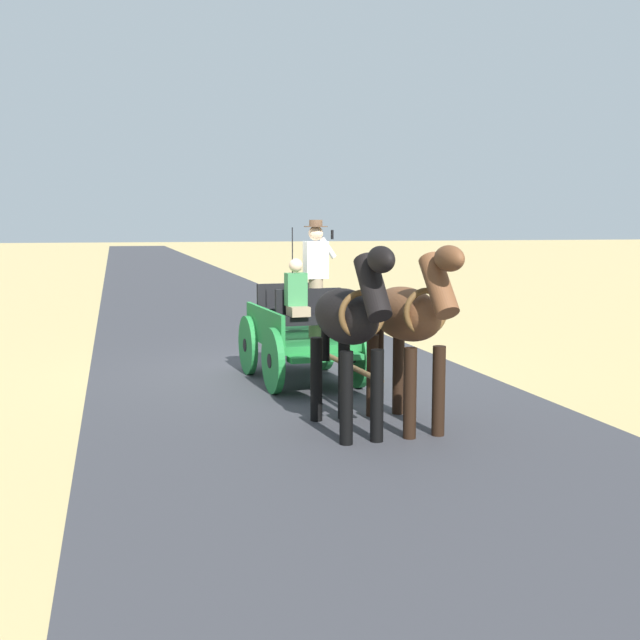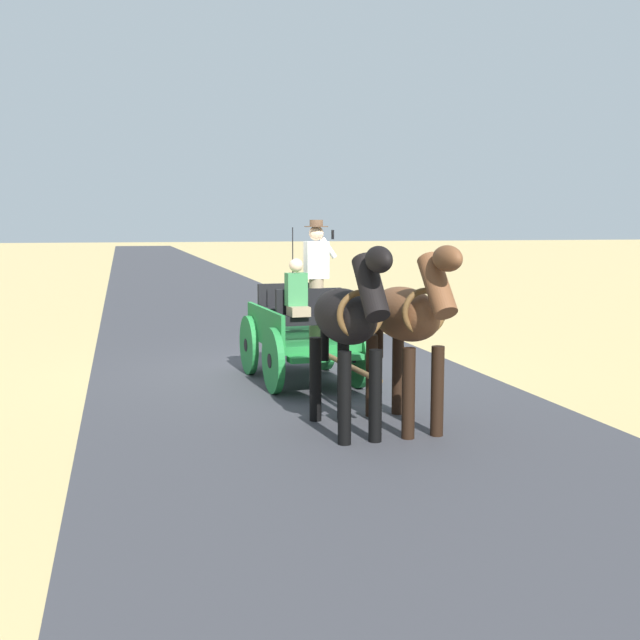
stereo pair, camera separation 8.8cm
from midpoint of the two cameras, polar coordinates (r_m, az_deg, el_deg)
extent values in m
plane|color=tan|center=(12.65, -2.37, -3.97)|extent=(200.00, 200.00, 0.00)
cube|color=#38383D|center=(12.65, -2.37, -3.95)|extent=(6.22, 160.00, 0.01)
cube|color=#1E7233|center=(11.95, -1.24, -1.41)|extent=(1.34, 2.27, 0.12)
cube|color=#1E7233|center=(12.09, 1.34, 0.03)|extent=(0.20, 2.09, 0.44)
cube|color=#1E7233|center=(11.76, -3.90, -0.18)|extent=(0.20, 2.09, 0.44)
cube|color=#1E7233|center=(10.82, 0.66, -2.84)|extent=(1.09, 0.31, 0.08)
cube|color=#1E7233|center=(13.12, -2.78, -1.45)|extent=(0.73, 0.25, 0.06)
cube|color=black|center=(11.33, -0.34, 0.06)|extent=(1.04, 0.43, 0.14)
cube|color=black|center=(11.47, -0.62, 1.26)|extent=(1.02, 0.15, 0.44)
cube|color=black|center=(12.37, -1.92, 0.65)|extent=(1.04, 0.43, 0.14)
cube|color=black|center=(12.52, -2.15, 1.74)|extent=(1.02, 0.15, 0.44)
cylinder|color=#1E7233|center=(11.47, 3.01, -2.68)|extent=(0.16, 0.96, 0.96)
cylinder|color=black|center=(11.47, 3.01, -2.68)|extent=(0.13, 0.22, 0.21)
cylinder|color=#1E7233|center=(11.07, -3.28, -3.04)|extent=(0.16, 0.96, 0.96)
cylinder|color=black|center=(11.07, -3.28, -3.04)|extent=(0.13, 0.22, 0.21)
cylinder|color=#1E7233|center=(12.90, 0.52, -1.59)|extent=(0.16, 0.96, 0.96)
cylinder|color=black|center=(12.90, 0.52, -1.59)|extent=(0.13, 0.22, 0.21)
cylinder|color=#1E7233|center=(12.55, -5.11, -1.86)|extent=(0.16, 0.96, 0.96)
cylinder|color=black|center=(12.55, -5.11, -1.86)|extent=(0.13, 0.22, 0.21)
cylinder|color=brown|center=(9.91, 2.51, -3.47)|extent=(0.20, 2.00, 0.07)
cylinder|color=black|center=(11.18, -1.81, 3.57)|extent=(0.02, 0.02, 1.30)
cylinder|color=#998466|center=(11.62, -0.06, 0.89)|extent=(0.22, 0.22, 0.90)
cube|color=silver|center=(11.56, -0.06, 4.48)|extent=(0.35, 0.24, 0.56)
sphere|color=beige|center=(11.55, -0.06, 6.47)|extent=(0.22, 0.22, 0.22)
cylinder|color=#473323|center=(11.55, -0.06, 6.96)|extent=(0.36, 0.36, 0.01)
cylinder|color=#473323|center=(11.55, -0.06, 7.21)|extent=(0.20, 0.20, 0.10)
cylinder|color=silver|center=(11.58, 0.85, 5.38)|extent=(0.27, 0.10, 0.32)
cube|color=black|center=(11.57, 1.17, 6.37)|extent=(0.02, 0.07, 0.14)
cube|color=#998466|center=(11.12, -1.38, 0.66)|extent=(0.30, 0.34, 0.14)
cube|color=#387F47|center=(11.21, -1.56, 2.30)|extent=(0.31, 0.22, 0.48)
sphere|color=beige|center=(11.18, -1.57, 4.09)|extent=(0.20, 0.20, 0.20)
ellipsoid|color=brown|center=(9.21, 6.52, 0.47)|extent=(0.67, 1.60, 0.64)
cylinder|color=black|center=(8.95, 8.99, -5.26)|extent=(0.15, 0.15, 1.05)
cylinder|color=black|center=(8.79, 6.88, -5.45)|extent=(0.15, 0.15, 1.05)
cylinder|color=black|center=(9.90, 6.06, -4.01)|extent=(0.15, 0.15, 1.05)
cylinder|color=black|center=(9.76, 4.11, -4.15)|extent=(0.15, 0.15, 1.05)
cylinder|color=brown|center=(8.42, 8.99, 2.54)|extent=(0.31, 0.67, 0.73)
ellipsoid|color=brown|center=(8.21, 9.75, 4.53)|extent=(0.26, 0.55, 0.28)
cube|color=black|center=(8.43, 8.94, 2.80)|extent=(0.10, 0.51, 0.56)
cylinder|color=black|center=(9.92, 4.67, -0.80)|extent=(0.11, 0.11, 0.70)
torus|color=brown|center=(8.71, 8.05, 0.60)|extent=(0.55, 0.11, 0.55)
ellipsoid|color=black|center=(8.92, 2.09, 0.29)|extent=(0.64, 1.59, 0.64)
cylinder|color=black|center=(8.62, 4.43, -5.66)|extent=(0.15, 0.15, 1.05)
cylinder|color=black|center=(8.50, 2.14, -5.84)|extent=(0.15, 0.15, 1.05)
cylinder|color=black|center=(9.62, 2.00, -4.30)|extent=(0.15, 0.15, 1.05)
cylinder|color=black|center=(9.51, -0.08, -4.44)|extent=(0.15, 0.15, 1.05)
cylinder|color=black|center=(8.09, 4.10, 2.43)|extent=(0.29, 0.66, 0.73)
ellipsoid|color=black|center=(7.87, 4.70, 4.50)|extent=(0.25, 0.55, 0.28)
cube|color=black|center=(8.11, 4.05, 2.70)|extent=(0.09, 0.50, 0.56)
cylinder|color=black|center=(9.65, 0.61, -0.99)|extent=(0.11, 0.11, 0.70)
torus|color=brown|center=(8.40, 3.33, 0.42)|extent=(0.55, 0.10, 0.55)
camera|label=1|loc=(0.04, -89.77, 0.03)|focal=43.05mm
camera|label=2|loc=(0.04, 90.23, -0.03)|focal=43.05mm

